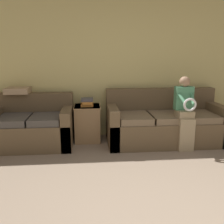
{
  "coord_description": "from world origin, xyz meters",
  "views": [
    {
      "loc": [
        -0.66,
        -1.67,
        1.52
      ],
      "look_at": [
        -0.34,
        1.78,
        0.72
      ],
      "focal_mm": 40.0,
      "sensor_mm": 36.0,
      "label": 1
    }
  ],
  "objects": [
    {
      "name": "wall_back",
      "position": [
        0.0,
        3.0,
        1.27
      ],
      "size": [
        6.66,
        0.06,
        2.55
      ],
      "color": "#DBCC7F",
      "rests_on": "ground_plane"
    },
    {
      "name": "couch_side",
      "position": [
        -1.64,
        2.52,
        0.32
      ],
      "size": [
        1.36,
        0.87,
        0.86
      ],
      "color": "brown",
      "rests_on": "ground_plane"
    },
    {
      "name": "child_left_seated",
      "position": [
        0.87,
        2.12,
        0.65
      ],
      "size": [
        0.29,
        0.37,
        1.18
      ],
      "color": "tan",
      "rests_on": "ground_plane"
    },
    {
      "name": "book_stack",
      "position": [
        -0.7,
        2.69,
        0.7
      ],
      "size": [
        0.22,
        0.31,
        0.13
      ],
      "color": "orange",
      "rests_on": "side_shelf"
    },
    {
      "name": "throw_pillow",
      "position": [
        -1.9,
        2.82,
        0.91
      ],
      "size": [
        0.4,
        0.4,
        0.1
      ],
      "color": "tan",
      "rests_on": "couch_side"
    },
    {
      "name": "couch_main",
      "position": [
        0.66,
        2.51,
        0.32
      ],
      "size": [
        2.02,
        0.92,
        0.92
      ],
      "color": "brown",
      "rests_on": "ground_plane"
    },
    {
      "name": "side_shelf",
      "position": [
        -0.7,
        2.69,
        0.33
      ],
      "size": [
        0.46,
        0.51,
        0.64
      ],
      "color": "#9E7A51",
      "rests_on": "ground_plane"
    }
  ]
}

